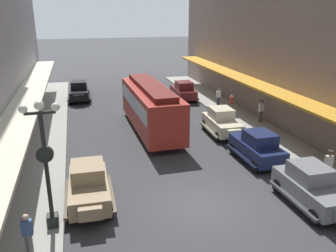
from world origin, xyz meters
The scene contains 15 objects.
ground_plane centered at (0.00, 0.00, 0.00)m, with size 200.00×200.00×0.00m, color #38383A.
sidewalk_left centered at (-7.50, 0.00, 0.07)m, with size 3.00×60.00×0.15m, color #99968E.
parked_car_0 centered at (4.88, 18.65, 0.94)m, with size 2.20×4.28×1.84m.
parked_car_1 centered at (4.57, 8.52, 0.94)m, with size 2.25×4.30×1.84m.
parked_car_2 centered at (-4.89, 1.40, 0.94)m, with size 2.20×4.28×1.84m.
parked_car_3 centered at (-4.87, 21.02, 0.94)m, with size 2.29×4.31×1.84m.
parked_car_4 centered at (4.67, 3.67, 0.94)m, with size 2.19×4.28×1.84m.
parked_car_5 centered at (4.68, -1.26, 0.94)m, with size 2.14×4.26×1.84m.
streetcar centered at (-0.09, 10.45, 1.90)m, with size 2.70×9.65×3.46m.
lamp_post_with_clock centered at (-6.40, -0.24, 2.99)m, with size 1.42×0.44×5.16m.
pedestrian_0 centered at (7.08, 12.46, 0.99)m, with size 0.36×0.24×1.64m.
pedestrian_1 centered at (-7.09, -1.89, 0.99)m, with size 0.36×0.24×1.64m.
pedestrian_2 centered at (6.68, 0.20, 1.01)m, with size 0.36×0.28×1.67m.
pedestrian_3 centered at (8.39, 9.95, 1.01)m, with size 0.36×0.28×1.67m.
pedestrian_4 centered at (6.95, 14.91, 1.01)m, with size 0.36×0.28×1.67m.
Camera 1 is at (-5.04, -13.05, 8.36)m, focal length 37.45 mm.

